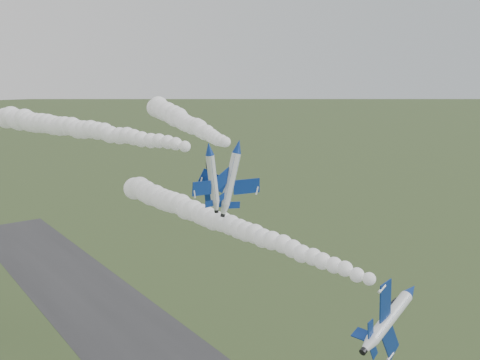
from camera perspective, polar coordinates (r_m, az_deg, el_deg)
name	(u,v)px	position (r m, az deg, el deg)	size (l,w,h in m)	color
jet_lead	(412,291)	(72.57, 17.84, -11.19)	(4.48, 13.38, 10.55)	white
smoke_trail_jet_lead	(226,223)	(91.32, -1.45, -4.63)	(4.57, 60.82, 4.57)	white
jet_pair_left	(210,149)	(80.42, -3.27, 3.36)	(9.51, 11.23, 3.00)	white
smoke_trail_jet_pair_left	(81,129)	(105.28, -16.64, 5.23)	(4.56, 60.30, 4.56)	white
jet_pair_right	(238,146)	(84.18, -0.18, 3.61)	(10.43, 12.55, 3.74)	white
smoke_trail_jet_pair_right	(184,121)	(111.23, -5.99, 6.29)	(4.70, 51.64, 4.70)	white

